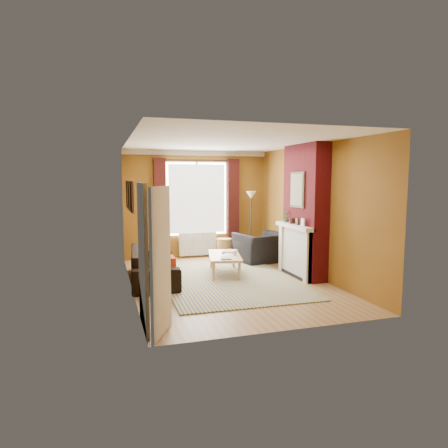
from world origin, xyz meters
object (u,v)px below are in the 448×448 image
Objects in this scene: floor_lamp at (251,205)px; sofa at (154,264)px; coffee_table at (224,257)px; armchair at (261,247)px; wicker_stool at (224,248)px.

sofa is at bearing -149.35° from floor_lamp.
sofa is 1.54m from coffee_table.
armchair is 1.17m from floor_lamp.
armchair reaches higher than wicker_stool.
wicker_stool is at bearing 85.88° from coffee_table.
wicker_stool is 1.33m from floor_lamp.
sofa is 4.41× the size of wicker_stool.
sofa is 2.80m from wicker_stool.
armchair reaches higher than sofa.
sofa is 1.30× the size of floor_lamp.
wicker_stool is (2.08, 1.87, -0.08)m from sofa.
coffee_table is at bearing -127.65° from floor_lamp.
armchair is at bearing 51.01° from coffee_table.
armchair is at bearing -85.11° from floor_lamp.
coffee_table is 1.89m from wicker_stool.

